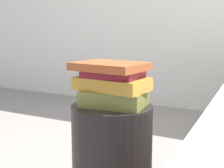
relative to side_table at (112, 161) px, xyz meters
name	(u,v)px	position (x,y,z in m)	size (l,w,h in m)	color
side_table	(112,161)	(0.00, 0.00, 0.00)	(0.34, 0.34, 0.48)	black
book_olive	(115,98)	(0.01, 0.00, 0.27)	(0.25, 0.18, 0.06)	olive
book_ochre	(111,84)	(0.00, 0.00, 0.33)	(0.29, 0.17, 0.05)	#B7842D
book_maroon	(114,74)	(0.01, 0.00, 0.37)	(0.22, 0.16, 0.03)	maroon
book_rust	(110,66)	(-0.01, -0.01, 0.40)	(0.28, 0.21, 0.03)	#994723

